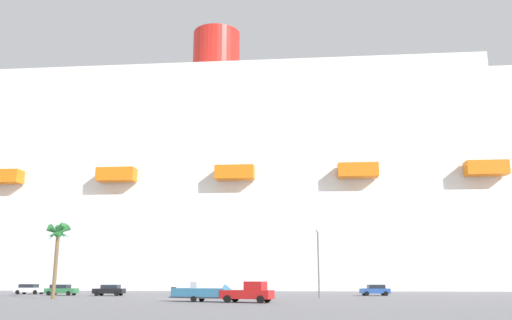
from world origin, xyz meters
name	(u,v)px	position (x,y,z in m)	size (l,w,h in m)	color
ground_plane	(223,292)	(0.00, 30.00, 0.00)	(600.00, 600.00, 0.00)	gray
cruise_ship	(336,199)	(21.17, 57.27, 20.39)	(256.19, 42.86, 67.23)	white
pickup_truck	(249,293)	(10.33, -8.35, 1.04)	(5.92, 3.31, 2.20)	red
small_boat_on_trailer	(206,293)	(5.37, -7.12, 0.96)	(8.78, 3.54, 2.15)	#595960
palm_tree	(58,237)	(-15.37, -1.61, 7.62)	(3.32, 2.98, 9.52)	brown
street_lamp	(318,253)	(17.57, 5.03, 5.75)	(0.56, 0.56, 8.97)	slate
parked_car_green_wagon	(61,290)	(-20.91, 11.06, 0.83)	(4.67, 2.15, 1.58)	#2D723F
parked_car_black_coupe	(109,290)	(-12.99, 10.18, 0.83)	(4.55, 2.32, 1.58)	black
parked_car_blue_suv	(375,290)	(25.60, 15.85, 0.83)	(4.44, 2.53, 1.58)	#264C99
parked_car_white_van	(30,289)	(-28.61, 15.52, 0.83)	(4.49, 2.19, 1.58)	white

